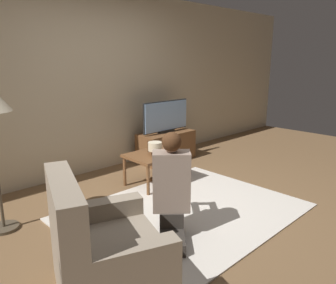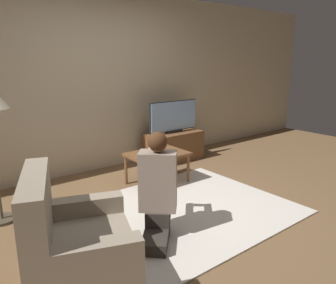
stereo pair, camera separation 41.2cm
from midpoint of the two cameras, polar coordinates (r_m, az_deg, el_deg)
ground_plane at (r=3.65m, az=-0.30°, el=-12.22°), size 10.00×10.00×0.00m
wall_back at (r=4.86m, az=-16.44°, el=9.82°), size 10.00×0.06×2.60m
rug at (r=3.64m, az=-0.30°, el=-12.11°), size 2.43×1.86×0.02m
tv_stand at (r=5.37m, az=-2.53°, el=-0.77°), size 0.95×0.45×0.47m
tv at (r=5.27m, az=-2.61°, el=4.46°), size 0.93×0.08×0.51m
coffee_table at (r=4.32m, az=-4.82°, el=-2.61°), size 0.76×0.55×0.43m
armchair at (r=2.48m, az=-16.10°, el=-18.84°), size 0.95×1.03×0.89m
person_kneeling at (r=3.00m, az=-3.36°, el=-7.99°), size 0.72×0.76×0.99m
picture_frame at (r=4.39m, az=-5.78°, el=-0.70°), size 0.11×0.01×0.15m
table_lamp at (r=4.20m, az=-5.09°, el=-0.96°), size 0.18×0.18×0.17m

